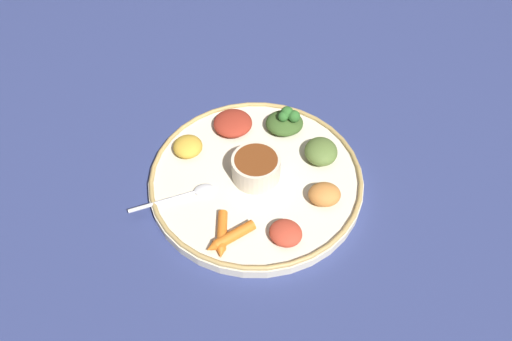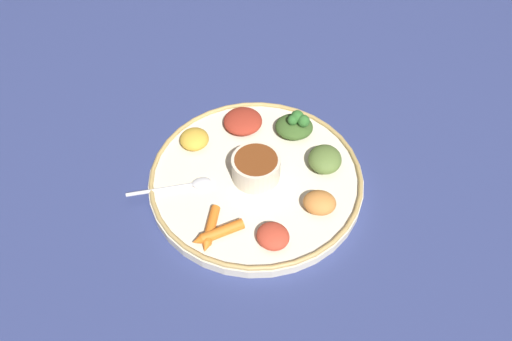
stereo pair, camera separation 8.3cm
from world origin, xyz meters
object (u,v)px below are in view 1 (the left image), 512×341
center_bowl (256,167)px  greens_pile (285,121)px  spoon (186,195)px  carrot_near_spoon (222,234)px  carrot_outer (231,237)px

center_bowl → greens_pile: (-0.13, -0.03, -0.01)m
center_bowl → greens_pile: greens_pile is taller
spoon → greens_pile: greens_pile is taller
carrot_near_spoon → carrot_outer: 0.02m
spoon → greens_pile: size_ratio=1.39×
greens_pile → carrot_outer: 0.27m
spoon → carrot_near_spoon: carrot_near_spoon is taller
spoon → carrot_outer: size_ratio=1.55×
greens_pile → carrot_near_spoon: size_ratio=1.30×
greens_pile → carrot_outer: bearing=18.9°
center_bowl → spoon: (0.11, -0.06, -0.02)m
greens_pile → carrot_near_spoon: (0.26, 0.07, -0.01)m
spoon → carrot_outer: bearing=82.5°
greens_pile → carrot_near_spoon: 0.27m
greens_pile → carrot_outer: greens_pile is taller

